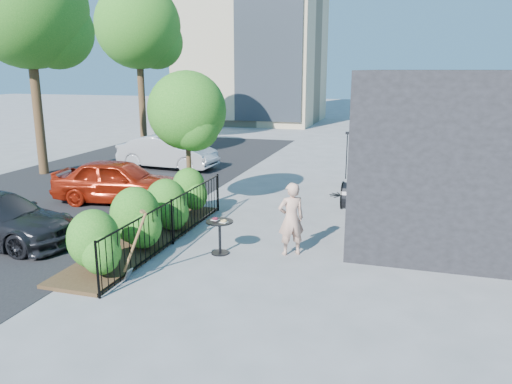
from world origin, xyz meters
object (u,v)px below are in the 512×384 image
(car_silver, at_px, (168,152))
(cafe_table, at_px, (220,231))
(street_tree_near, at_px, (29,16))
(shovel, at_px, (133,250))
(patio_tree, at_px, (189,116))
(car_red, at_px, (119,181))
(woman, at_px, (291,219))
(street_tree_far, at_px, (139,31))

(car_silver, bearing_deg, cafe_table, -143.27)
(street_tree_near, relative_size, shovel, 5.51)
(patio_tree, xyz_separation_m, car_red, (-2.51, 0.24, -2.08))
(shovel, distance_m, car_red, 6.22)
(street_tree_near, distance_m, woman, 13.64)
(patio_tree, height_order, street_tree_far, street_tree_far)
(street_tree_near, relative_size, car_silver, 2.00)
(patio_tree, distance_m, car_silver, 6.96)
(patio_tree, bearing_deg, car_red, 174.63)
(patio_tree, relative_size, street_tree_near, 0.48)
(cafe_table, height_order, car_red, car_red)
(street_tree_far, distance_m, woman, 18.52)
(patio_tree, height_order, street_tree_near, street_tree_near)
(street_tree_far, bearing_deg, woman, -50.83)
(street_tree_far, bearing_deg, shovel, -61.70)
(patio_tree, relative_size, car_red, 0.99)
(cafe_table, height_order, woman, woman)
(street_tree_far, distance_m, car_silver, 8.71)
(shovel, bearing_deg, woman, 42.02)
(shovel, height_order, car_red, shovel)
(street_tree_near, xyz_separation_m, street_tree_far, (0.00, 8.00, 0.00))
(street_tree_near, bearing_deg, car_silver, 30.23)
(woman, bearing_deg, car_red, -56.63)
(shovel, relative_size, car_red, 0.38)
(patio_tree, relative_size, shovel, 2.62)
(woman, bearing_deg, street_tree_near, -58.81)
(street_tree_near, bearing_deg, car_red, -29.73)
(street_tree_near, height_order, car_silver, street_tree_near)
(cafe_table, xyz_separation_m, woman, (1.52, 0.41, 0.29))
(street_tree_far, height_order, cafe_table, street_tree_far)
(street_tree_near, height_order, street_tree_far, same)
(cafe_table, bearing_deg, woman, 15.20)
(street_tree_near, xyz_separation_m, cafe_table, (9.72, -6.22, -5.39))
(shovel, distance_m, car_silver, 11.47)
(patio_tree, xyz_separation_m, woman, (3.55, -2.60, -1.94))
(cafe_table, relative_size, car_red, 0.20)
(patio_tree, distance_m, shovel, 5.44)
(street_tree_near, height_order, shovel, street_tree_near)
(street_tree_far, height_order, car_red, street_tree_far)
(cafe_table, bearing_deg, car_red, 144.34)
(patio_tree, bearing_deg, street_tree_far, 124.51)
(cafe_table, distance_m, car_red, 5.58)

